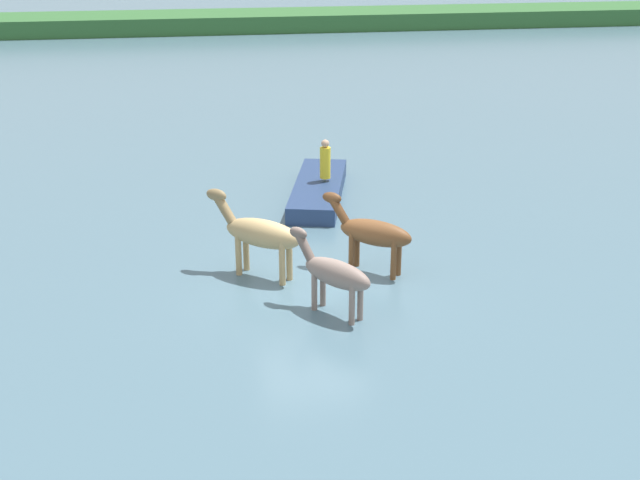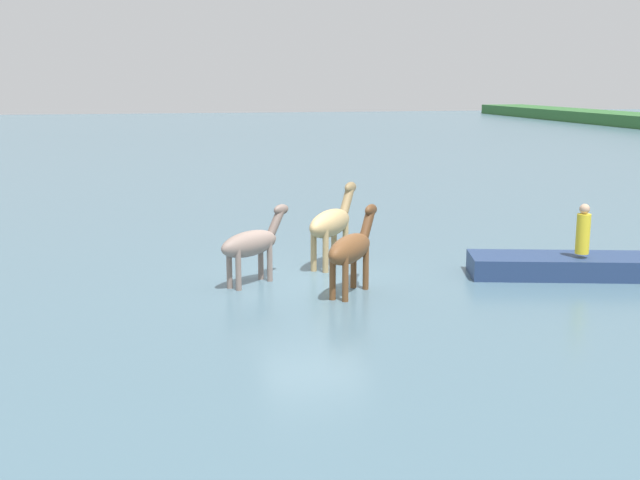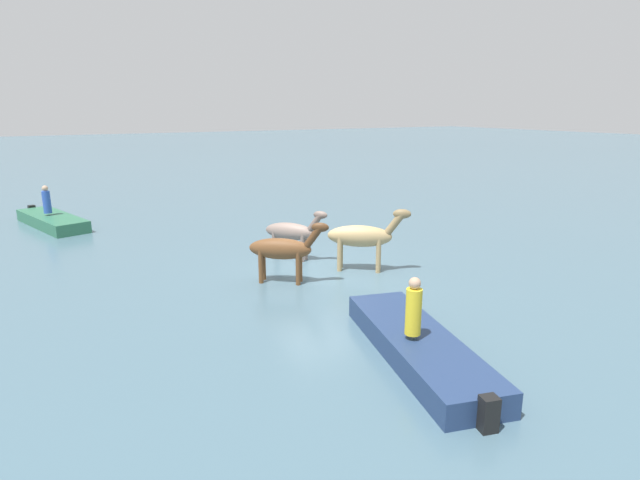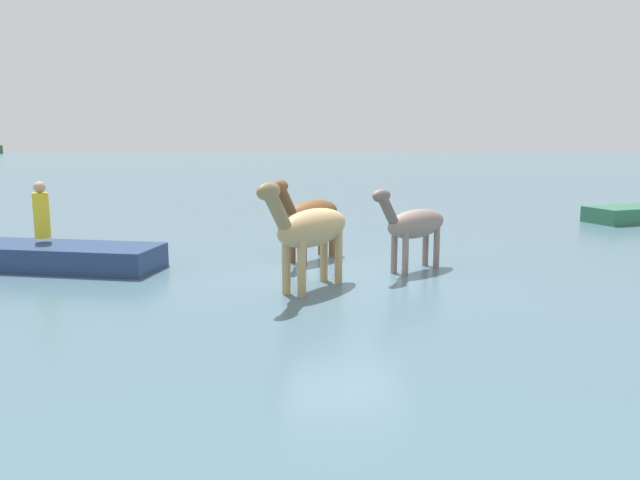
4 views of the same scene
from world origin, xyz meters
name	(u,v)px [view 2 (image 2 of 4)]	position (x,y,z in m)	size (l,w,h in m)	color
ground_plane	(315,278)	(0.00, 0.00, 0.00)	(189.43, 189.43, 0.00)	#476675
horse_rear_stallion	(351,249)	(1.52, 0.50, 1.01)	(2.08, 1.76, 1.84)	brown
horse_gray_outer	(332,223)	(-1.14, 0.67, 1.10)	(2.28, 1.89, 2.00)	tan
horse_chestnut_trailing	(252,243)	(0.24, -1.52, 0.96)	(1.69, 1.94, 1.74)	gray
boat_launch_far	(575,269)	(1.14, 6.13, 0.17)	(2.58, 5.19, 0.75)	navy
person_helmsman_aft	(583,231)	(1.35, 6.17, 1.15)	(0.32, 0.32, 1.19)	yellow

